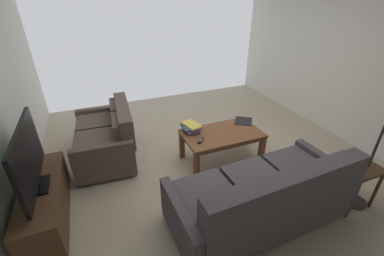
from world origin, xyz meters
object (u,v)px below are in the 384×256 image
object	(u,v)px
end_table	(354,171)
book_stack	(191,127)
flat_tv	(28,158)
loose_magazine	(244,121)
coffee_table	(222,137)
coffee_mug	(351,160)
sofa_main	(265,197)
loveseat_near	(108,136)
tv_remote	(201,140)
tv_stand	(45,203)

from	to	relation	value
end_table	book_stack	distance (m)	2.08
flat_tv	loose_magazine	world-z (taller)	flat_tv
coffee_table	flat_tv	distance (m)	2.37
coffee_mug	sofa_main	bearing A→B (deg)	-3.97
sofa_main	coffee_mug	bearing A→B (deg)	176.03
coffee_table	book_stack	size ratio (longest dim) A/B	3.36
sofa_main	loveseat_near	world-z (taller)	sofa_main
end_table	loose_magazine	world-z (taller)	end_table
sofa_main	flat_tv	distance (m)	2.42
sofa_main	loose_magazine	world-z (taller)	sofa_main
coffee_mug	loveseat_near	bearing A→B (deg)	-39.08
tv_remote	flat_tv	bearing A→B (deg)	4.81
end_table	loose_magazine	xyz separation A→B (m)	(0.52, -1.51, 0.04)
end_table	coffee_mug	world-z (taller)	coffee_mug
flat_tv	loose_magazine	xyz separation A→B (m)	(-2.80, -0.45, -0.34)
tv_stand	loose_magazine	xyz separation A→B (m)	(-2.80, -0.45, 0.25)
sofa_main	flat_tv	world-z (taller)	flat_tv
end_table	coffee_mug	size ratio (longest dim) A/B	5.34
end_table	tv_remote	world-z (taller)	end_table
coffee_table	end_table	size ratio (longest dim) A/B	2.07
tv_remote	loose_magazine	distance (m)	0.91
coffee_mug	tv_remote	world-z (taller)	coffee_mug
end_table	coffee_mug	xyz separation A→B (m)	(0.05, -0.04, 0.15)
coffee_mug	coffee_table	bearing A→B (deg)	-53.28
end_table	book_stack	xyz separation A→B (m)	(1.40, -1.54, 0.09)
sofa_main	loose_magazine	bearing A→B (deg)	-113.75
sofa_main	loveseat_near	size ratio (longest dim) A/B	1.44
tv_stand	coffee_mug	bearing A→B (deg)	162.69
book_stack	loveseat_near	bearing A→B (deg)	-24.78
coffee_table	book_stack	distance (m)	0.47
sofa_main	tv_remote	world-z (taller)	sofa_main
book_stack	tv_remote	world-z (taller)	book_stack
flat_tv	end_table	bearing A→B (deg)	162.30
tv_remote	sofa_main	bearing A→B (deg)	102.55
end_table	flat_tv	bearing A→B (deg)	-17.70
flat_tv	tv_stand	bearing A→B (deg)	64.97
book_stack	loose_magazine	xyz separation A→B (m)	(-0.88, 0.02, -0.06)
end_table	loose_magazine	size ratio (longest dim) A/B	1.86
tv_stand	book_stack	world-z (taller)	book_stack
tv_remote	loose_magazine	size ratio (longest dim) A/B	0.51
flat_tv	coffee_mug	xyz separation A→B (m)	(-3.27, 1.02, -0.23)
coffee_mug	tv_remote	bearing A→B (deg)	-41.55
sofa_main	end_table	size ratio (longest dim) A/B	3.65
coffee_table	flat_tv	xyz separation A→B (m)	(2.32, 0.26, 0.41)
flat_tv	tv_remote	size ratio (longest dim) A/B	7.34
tv_stand	coffee_mug	distance (m)	3.45
loveseat_near	coffee_table	world-z (taller)	loveseat_near
end_table	sofa_main	bearing A→B (deg)	-5.79
coffee_mug	loose_magazine	world-z (taller)	coffee_mug
coffee_table	tv_remote	world-z (taller)	tv_remote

